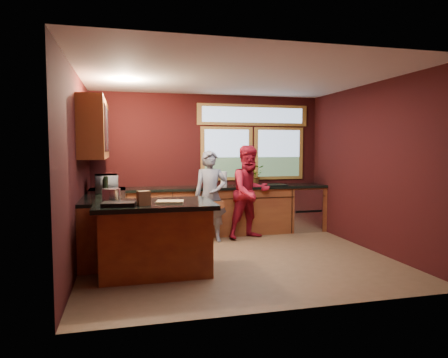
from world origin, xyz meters
name	(u,v)px	position (x,y,z in m)	size (l,w,h in m)	color
floor	(237,258)	(0.00, 0.00, 0.00)	(4.50, 4.50, 0.00)	brown
room_shell	(194,139)	(-0.60, 0.32, 1.80)	(4.52, 4.02, 2.71)	black
back_counter	(223,210)	(0.20, 1.70, 0.46)	(4.50, 0.64, 0.93)	#602616
left_counter	(105,223)	(-1.95, 0.85, 0.47)	(0.64, 2.30, 0.93)	#602616
island	(155,237)	(-1.25, -0.40, 0.48)	(1.55, 1.05, 0.95)	#602616
person_grey	(211,196)	(-0.16, 1.17, 0.81)	(0.59, 0.39, 1.61)	slate
person_red	(250,192)	(0.60, 1.24, 0.85)	(0.83, 0.65, 1.71)	maroon
microwave	(107,184)	(-1.92, 1.12, 1.08)	(0.53, 0.36, 0.29)	#999999
potted_plant	(255,175)	(0.85, 1.75, 1.13)	(0.36, 0.31, 0.39)	#999999
paper_towel	(224,179)	(0.22, 1.70, 1.07)	(0.12, 0.12, 0.28)	silver
cutting_board	(170,201)	(-1.05, -0.45, 0.95)	(0.35, 0.25, 0.02)	tan
stock_pot	(111,195)	(-1.80, -0.25, 1.03)	(0.24, 0.24, 0.18)	#BABABF
paper_bag	(144,198)	(-1.40, -0.65, 1.03)	(0.15, 0.12, 0.18)	brown
black_tray	(119,204)	(-1.70, -0.65, 0.97)	(0.40, 0.28, 0.05)	black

